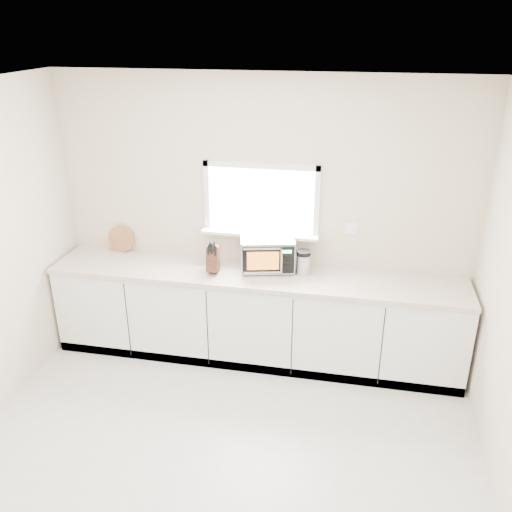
# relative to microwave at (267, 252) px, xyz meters

# --- Properties ---
(ground) EXTENTS (4.00, 4.00, 0.00)m
(ground) POSITION_rel_microwave_xyz_m (-0.09, -1.82, -1.09)
(ground) COLOR beige
(ground) RESTS_ON ground
(back_wall) EXTENTS (4.00, 0.17, 2.70)m
(back_wall) POSITION_rel_microwave_xyz_m (-0.09, 0.18, 0.28)
(back_wall) COLOR beige
(back_wall) RESTS_ON ground
(cabinets) EXTENTS (3.92, 0.60, 0.88)m
(cabinets) POSITION_rel_microwave_xyz_m (-0.09, -0.12, -0.65)
(cabinets) COLOR white
(cabinets) RESTS_ON ground
(countertop) EXTENTS (3.92, 0.64, 0.04)m
(countertop) POSITION_rel_microwave_xyz_m (-0.09, -0.13, -0.19)
(countertop) COLOR beige
(countertop) RESTS_ON cabinets
(microwave) EXTENTS (0.57, 0.49, 0.32)m
(microwave) POSITION_rel_microwave_xyz_m (0.00, 0.00, 0.00)
(microwave) COLOR black
(microwave) RESTS_ON countertop
(knife_block) EXTENTS (0.13, 0.24, 0.33)m
(knife_block) POSITION_rel_microwave_xyz_m (-0.48, -0.18, -0.03)
(knife_block) COLOR #482519
(knife_block) RESTS_ON countertop
(cutting_board) EXTENTS (0.27, 0.06, 0.27)m
(cutting_board) POSITION_rel_microwave_xyz_m (-1.53, 0.12, -0.03)
(cutting_board) COLOR #AC7042
(cutting_board) RESTS_ON countertop
(coffee_grinder) EXTENTS (0.16, 0.16, 0.24)m
(coffee_grinder) POSITION_rel_microwave_xyz_m (0.35, -0.06, -0.05)
(coffee_grinder) COLOR #B4B6BB
(coffee_grinder) RESTS_ON countertop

